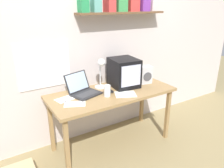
% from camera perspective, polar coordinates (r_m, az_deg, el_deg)
% --- Properties ---
extents(ground_plane, '(12.00, 12.00, 0.00)m').
position_cam_1_polar(ground_plane, '(3.00, -0.00, -15.19)').
color(ground_plane, '#948257').
extents(back_wall, '(5.60, 0.24, 2.60)m').
position_cam_1_polar(back_wall, '(2.85, -4.47, 11.56)').
color(back_wall, silver).
rests_on(back_wall, ground_plane).
extents(corner_desk, '(1.53, 0.66, 0.74)m').
position_cam_1_polar(corner_desk, '(2.67, -0.00, -3.40)').
color(corner_desk, '#9D7A4B').
rests_on(corner_desk, ground_plane).
extents(crt_monitor, '(0.35, 0.39, 0.36)m').
position_cam_1_polar(crt_monitor, '(2.78, 3.10, 3.01)').
color(crt_monitor, black).
rests_on(crt_monitor, corner_desk).
extents(laptop, '(0.40, 0.40, 0.23)m').
position_cam_1_polar(laptop, '(2.59, -7.77, -1.23)').
color(laptop, '#232326').
rests_on(laptop, corner_desk).
extents(desk_lamp, '(0.15, 0.18, 0.39)m').
position_cam_1_polar(desk_lamp, '(2.67, -2.86, 3.66)').
color(desk_lamp, white).
rests_on(desk_lamp, corner_desk).
extents(juice_glass, '(0.08, 0.08, 0.13)m').
position_cam_1_polar(juice_glass, '(2.50, -1.27, -1.91)').
color(juice_glass, white).
rests_on(juice_glass, corner_desk).
extents(space_heater, '(0.18, 0.15, 0.23)m').
position_cam_1_polar(space_heater, '(2.93, 8.69, 2.44)').
color(space_heater, silver).
rests_on(space_heater, corner_desk).
extents(computer_mouse, '(0.07, 0.11, 0.03)m').
position_cam_1_polar(computer_mouse, '(2.62, -0.44, -1.89)').
color(computer_mouse, black).
rests_on(computer_mouse, corner_desk).
extents(open_notebook, '(0.23, 0.18, 0.00)m').
position_cam_1_polar(open_notebook, '(2.49, -12.22, -3.90)').
color(open_notebook, silver).
rests_on(open_notebook, corner_desk).
extents(loose_paper_near_monitor, '(0.26, 0.23, 0.00)m').
position_cam_1_polar(loose_paper_near_monitor, '(2.36, -9.69, -5.15)').
color(loose_paper_near_monitor, white).
rests_on(loose_paper_near_monitor, corner_desk).
extents(loose_paper_near_laptop, '(0.30, 0.28, 0.00)m').
position_cam_1_polar(loose_paper_near_laptop, '(2.57, 3.51, -2.67)').
color(loose_paper_near_laptop, silver).
rests_on(loose_paper_near_laptop, corner_desk).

